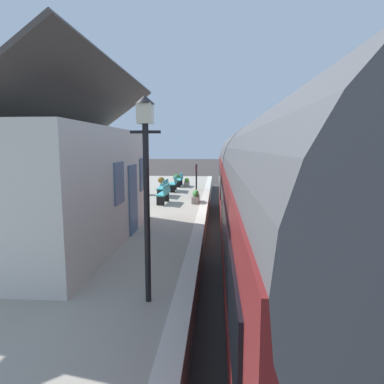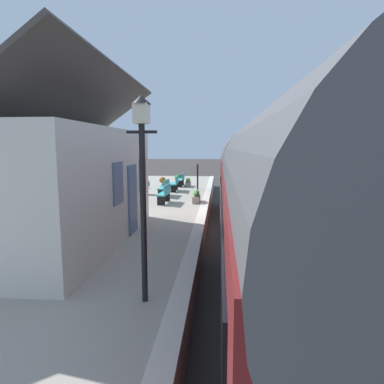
{
  "view_description": "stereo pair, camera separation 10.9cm",
  "coord_description": "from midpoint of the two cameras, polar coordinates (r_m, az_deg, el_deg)",
  "views": [
    {
      "loc": [
        -13.66,
        0.62,
        3.55
      ],
      "look_at": [
        -1.67,
        1.5,
        1.89
      ],
      "focal_mm": 31.11,
      "sensor_mm": 36.0,
      "label": 1
    },
    {
      "loc": [
        -13.65,
        0.51,
        3.55
      ],
      "look_at": [
        -1.67,
        1.5,
        1.89
      ],
      "focal_mm": 31.11,
      "sensor_mm": 36.0,
      "label": 2
    }
  ],
  "objects": [
    {
      "name": "rail_near",
      "position": [
        14.26,
        13.48,
        -6.5
      ],
      "size": [
        52.0,
        0.08,
        0.14
      ],
      "primitive_type": "cube",
      "color": "gray",
      "rests_on": "ground"
    },
    {
      "name": "lamp_post_platform",
      "position": [
        5.51,
        -7.95,
        5.5
      ],
      "size": [
        0.32,
        0.5,
        3.47
      ],
      "color": "black",
      "rests_on": "platform"
    },
    {
      "name": "platform",
      "position": [
        14.44,
        -9.61,
        -4.67
      ],
      "size": [
        32.0,
        6.21,
        0.89
      ],
      "primitive_type": "cube",
      "color": "#A39B8C",
      "rests_on": "ground"
    },
    {
      "name": "bench_near_building",
      "position": [
        17.85,
        -4.54,
        0.8
      ],
      "size": [
        1.42,
        0.49,
        0.88
      ],
      "color": "teal",
      "rests_on": "platform"
    },
    {
      "name": "bench_mid_platform",
      "position": [
        22.25,
        -1.71,
        2.22
      ],
      "size": [
        1.4,
        0.44,
        0.88
      ],
      "color": "teal",
      "rests_on": "platform"
    },
    {
      "name": "ground_plane",
      "position": [
        14.12,
        6.91,
        -6.77
      ],
      "size": [
        160.0,
        160.0,
        0.0
      ],
      "primitive_type": "plane",
      "color": "#383330"
    },
    {
      "name": "planter_edge_far",
      "position": [
        22.23,
        -0.52,
        1.68
      ],
      "size": [
        0.78,
        0.32,
        0.57
      ],
      "color": "gray",
      "rests_on": "platform"
    },
    {
      "name": "planter_bench_left",
      "position": [
        15.85,
        0.95,
        -0.79
      ],
      "size": [
        1.07,
        0.32,
        0.58
      ],
      "color": "gray",
      "rests_on": "platform"
    },
    {
      "name": "station_sign_board",
      "position": [
        20.45,
        1.13,
        3.72
      ],
      "size": [
        0.96,
        0.06,
        1.57
      ],
      "color": "black",
      "rests_on": "platform"
    },
    {
      "name": "planter_by_door",
      "position": [
        21.48,
        -8.54,
        1.62
      ],
      "size": [
        0.43,
        0.43,
        0.68
      ],
      "color": "teal",
      "rests_on": "platform"
    },
    {
      "name": "bench_platform_end",
      "position": [
        15.62,
        -4.46,
        -0.2
      ],
      "size": [
        1.42,
        0.5,
        0.88
      ],
      "color": "teal",
      "rests_on": "platform"
    },
    {
      "name": "station_building",
      "position": [
        9.98,
        -23.13,
        1.65
      ],
      "size": [
        7.48,
        4.37,
        5.6
      ],
      "color": "silver",
      "rests_on": "platform"
    },
    {
      "name": "rail_far",
      "position": [
        14.11,
        7.65,
        -6.5
      ],
      "size": [
        52.0,
        0.08,
        0.14
      ],
      "primitive_type": "cube",
      "color": "gray",
      "rests_on": "ground"
    },
    {
      "name": "tree_distant",
      "position": [
        16.79,
        -27.11,
        8.54
      ],
      "size": [
        2.86,
        2.72,
        5.72
      ],
      "color": "#4C3828",
      "rests_on": "ground"
    },
    {
      "name": "planter_corner_building",
      "position": [
        23.41,
        -2.24,
        2.18
      ],
      "size": [
        0.51,
        0.51,
        0.71
      ],
      "color": "gray",
      "rests_on": "platform"
    },
    {
      "name": "platform_edge_coping",
      "position": [
        13.92,
        2.11,
        -3.13
      ],
      "size": [
        32.0,
        0.36,
        0.02
      ],
      "primitive_type": "cube",
      "color": "beige",
      "rests_on": "platform"
    },
    {
      "name": "planter_edge_near",
      "position": [
        18.67,
        -8.0,
        1.12
      ],
      "size": [
        0.6,
        0.6,
        0.91
      ],
      "color": "#9E5138",
      "rests_on": "platform"
    },
    {
      "name": "planter_bench_right",
      "position": [
        21.33,
        -4.93,
        1.63
      ],
      "size": [
        0.42,
        0.42,
        0.75
      ],
      "color": "teal",
      "rests_on": "platform"
    },
    {
      "name": "train",
      "position": [
        10.76,
        12.5,
        0.55
      ],
      "size": [
        18.98,
        2.73,
        4.32
      ],
      "color": "black",
      "rests_on": "ground"
    },
    {
      "name": "bench_by_lamp",
      "position": [
        19.83,
        -2.77,
        1.52
      ],
      "size": [
        1.42,
        0.49,
        0.88
      ],
      "color": "teal",
      "rests_on": "platform"
    }
  ]
}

